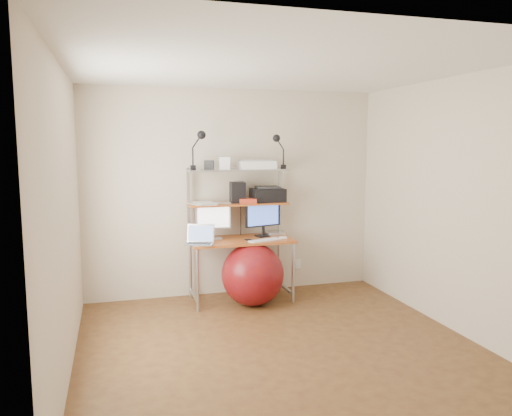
{
  "coord_description": "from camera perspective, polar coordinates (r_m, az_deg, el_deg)",
  "views": [
    {
      "loc": [
        -1.41,
        -4.13,
        1.86
      ],
      "look_at": [
        0.1,
        1.15,
        1.14
      ],
      "focal_mm": 35.0,
      "sensor_mm": 36.0,
      "label": 1
    }
  ],
  "objects": [
    {
      "name": "paper_stack",
      "position": [
        5.84,
        -5.86,
        0.55
      ],
      "size": [
        0.4,
        0.41,
        0.02
      ],
      "color": "white",
      "rests_on": "mid_shelf"
    },
    {
      "name": "mac_mini",
      "position": [
        6.11,
        2.18,
        -2.89
      ],
      "size": [
        0.22,
        0.22,
        0.04
      ],
      "primitive_type": "cube",
      "rotation": [
        0.0,
        0.0,
        -0.02
      ],
      "color": "#B8B9BD",
      "rests_on": "desktop"
    },
    {
      "name": "phone",
      "position": [
        5.76,
        -0.79,
        -3.69
      ],
      "size": [
        0.08,
        0.13,
        0.01
      ],
      "primitive_type": "cube",
      "rotation": [
        0.0,
        0.0,
        0.16
      ],
      "color": "black",
      "rests_on": "desktop"
    },
    {
      "name": "monitor_black",
      "position": [
        5.99,
        0.8,
        -1.0
      ],
      "size": [
        0.47,
        0.18,
        0.48
      ],
      "rotation": [
        0.0,
        0.0,
        0.26
      ],
      "color": "black",
      "rests_on": "desktop"
    },
    {
      "name": "monitor_silver",
      "position": [
        5.84,
        -4.91,
        -1.18
      ],
      "size": [
        0.41,
        0.16,
        0.46
      ],
      "rotation": [
        0.0,
        0.0,
        -0.08
      ],
      "color": "#AAAAAE",
      "rests_on": "desktop"
    },
    {
      "name": "red_box",
      "position": [
        5.88,
        -0.93,
        0.82
      ],
      "size": [
        0.22,
        0.17,
        0.06
      ],
      "primitive_type": "cube",
      "rotation": [
        0.0,
        0.0,
        -0.2
      ],
      "color": "#B7351D",
      "rests_on": "mid_shelf"
    },
    {
      "name": "keyboard",
      "position": [
        5.75,
        1.01,
        -3.69
      ],
      "size": [
        0.41,
        0.23,
        0.01
      ],
      "primitive_type": "cube",
      "rotation": [
        0.0,
        0.0,
        0.32
      ],
      "color": "white",
      "rests_on": "desktop"
    },
    {
      "name": "mouse",
      "position": [
        5.87,
        3.11,
        -3.41
      ],
      "size": [
        0.08,
        0.05,
        0.02
      ],
      "primitive_type": "cube",
      "rotation": [
        0.0,
        0.0,
        -0.02
      ],
      "color": "white",
      "rests_on": "desktop"
    },
    {
      "name": "scanner",
      "position": [
        5.93,
        0.12,
        5.0
      ],
      "size": [
        0.43,
        0.29,
        0.11
      ],
      "rotation": [
        0.0,
        0.0,
        -0.04
      ],
      "color": "white",
      "rests_on": "top_shelf"
    },
    {
      "name": "exercise_ball",
      "position": [
        5.77,
        -0.38,
        -7.61
      ],
      "size": [
        0.72,
        0.72,
        0.72
      ],
      "primitive_type": "sphere",
      "color": "maroon",
      "rests_on": "floor"
    },
    {
      "name": "computer_desk",
      "position": [
        5.88,
        -1.9,
        -1.38
      ],
      "size": [
        1.2,
        0.6,
        1.57
      ],
      "color": "#B55123",
      "rests_on": "ground"
    },
    {
      "name": "clip_lamp_right",
      "position": [
        5.93,
        2.52,
        7.34
      ],
      "size": [
        0.16,
        0.09,
        0.41
      ],
      "color": "black",
      "rests_on": "top_shelf"
    },
    {
      "name": "clip_lamp_left",
      "position": [
        5.71,
        -6.46,
        7.58
      ],
      "size": [
        0.18,
        0.1,
        0.44
      ],
      "color": "black",
      "rests_on": "top_shelf"
    },
    {
      "name": "laptop",
      "position": [
        5.6,
        -6.41,
        -3.63
      ],
      "size": [
        0.37,
        0.34,
        0.27
      ],
      "rotation": [
        0.0,
        0.0,
        -0.36
      ],
      "color": "#B8B9BD",
      "rests_on": "desktop"
    },
    {
      "name": "box_grey",
      "position": [
        5.82,
        -5.38,
        4.93
      ],
      "size": [
        0.13,
        0.13,
        0.11
      ],
      "primitive_type": "cube",
      "rotation": [
        0.0,
        0.0,
        -0.29
      ],
      "color": "#2A2B2D",
      "rests_on": "top_shelf"
    },
    {
      "name": "box_white",
      "position": [
        5.81,
        -3.57,
        5.12
      ],
      "size": [
        0.15,
        0.13,
        0.14
      ],
      "primitive_type": "cube",
      "rotation": [
        0.0,
        0.0,
        -0.26
      ],
      "color": "white",
      "rests_on": "top_shelf"
    },
    {
      "name": "room",
      "position": [
        4.41,
        2.84,
        -0.48
      ],
      "size": [
        3.6,
        3.6,
        3.6
      ],
      "color": "brown",
      "rests_on": "ground"
    },
    {
      "name": "wall_outlet",
      "position": [
        6.52,
        4.82,
        -6.39
      ],
      "size": [
        0.08,
        0.01,
        0.12
      ],
      "primitive_type": "cube",
      "color": "white",
      "rests_on": "room"
    },
    {
      "name": "nas_cube",
      "position": [
        5.93,
        -2.12,
        1.8
      ],
      "size": [
        0.17,
        0.17,
        0.25
      ],
      "primitive_type": "cube",
      "rotation": [
        0.0,
        0.0,
        -0.03
      ],
      "color": "black",
      "rests_on": "mid_shelf"
    },
    {
      "name": "printer",
      "position": [
        6.02,
        1.35,
        1.55
      ],
      "size": [
        0.4,
        0.28,
        0.19
      ],
      "rotation": [
        0.0,
        0.0,
        0.04
      ],
      "color": "black",
      "rests_on": "mid_shelf"
    }
  ]
}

